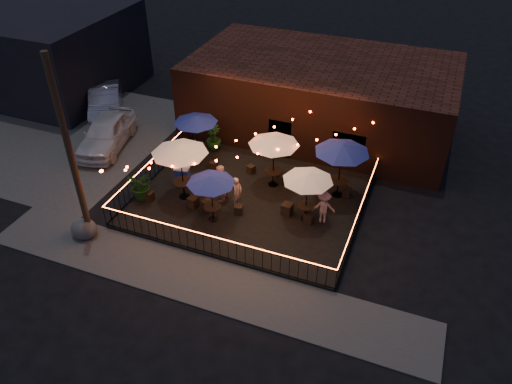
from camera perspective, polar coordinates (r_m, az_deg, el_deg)
ground at (r=21.54m, az=-2.70°, el=-4.15°), size 110.00×110.00×0.00m
patio at (r=22.92m, az=-0.69°, el=-1.00°), size 10.00×8.00×0.15m
sidewalk at (r=19.41m, az=-6.62°, el=-9.85°), size 18.00×2.50×0.05m
parking_lot at (r=30.16m, az=-20.92°, el=6.18°), size 11.00×12.00×0.02m
brick_building at (r=28.22m, az=7.44°, el=10.87°), size 14.00×8.00×4.00m
background_building at (r=36.39m, az=-24.25°, el=14.82°), size 12.00×9.00×5.00m
utility_pole at (r=20.05m, az=-20.45°, el=4.04°), size 0.26×0.26×8.00m
fence_front at (r=19.75m, az=-5.10°, el=-6.16°), size 10.00×0.04×1.04m
fence_left at (r=24.57m, az=-11.58°, el=2.71°), size 0.04×8.00×1.04m
fence_right at (r=21.56m, az=11.72°, el=-2.68°), size 0.04×8.00×1.04m
festoon_lights at (r=21.65m, az=-3.52°, el=4.31°), size 10.02×8.72×1.32m
cafe_table_0 at (r=21.87m, az=-8.73°, el=4.81°), size 3.25×3.25×2.78m
cafe_table_1 at (r=24.84m, az=-6.93°, el=8.21°), size 2.69×2.69×2.44m
cafe_table_2 at (r=20.57m, az=-5.19°, el=1.34°), size 2.47×2.47×2.27m
cafe_table_3 at (r=22.56m, az=2.06°, el=5.78°), size 2.85×2.85×2.59m
cafe_table_4 at (r=20.59m, az=5.96°, el=1.65°), size 2.24×2.24×2.37m
cafe_table_5 at (r=22.09m, az=9.83°, el=4.87°), size 2.65×2.65×2.72m
bistro_chair_0 at (r=23.23m, az=-12.11°, el=-0.46°), size 0.38×0.38×0.42m
bistro_chair_1 at (r=22.49m, az=-7.19°, el=-1.14°), size 0.48×0.48×0.48m
bistro_chair_2 at (r=25.43m, az=-8.11°, el=3.58°), size 0.46×0.46×0.44m
bistro_chair_3 at (r=24.95m, az=-4.88°, el=3.08°), size 0.37×0.37×0.40m
bistro_chair_4 at (r=22.22m, az=-5.56°, el=-1.53°), size 0.55×0.55×0.49m
bistro_chair_5 at (r=21.95m, az=-2.01°, el=-2.01°), size 0.43×0.43×0.41m
bistro_chair_6 at (r=24.56m, az=-0.57°, el=2.62°), size 0.44×0.44×0.40m
bistro_chair_7 at (r=23.86m, az=2.86°, el=1.51°), size 0.46×0.46×0.43m
bistro_chair_8 at (r=21.93m, az=3.58°, el=-1.94°), size 0.48×0.48×0.52m
bistro_chair_9 at (r=21.54m, az=6.06°, el=-3.06°), size 0.41×0.41×0.44m
bistro_chair_10 at (r=23.74m, az=7.32°, el=1.07°), size 0.43×0.43×0.46m
bistro_chair_11 at (r=23.37m, az=10.25°, el=0.01°), size 0.40×0.40×0.40m
patron_a at (r=21.98m, az=-2.16°, el=-0.09°), size 0.46×0.62×1.55m
patron_b at (r=22.36m, az=-4.10°, el=0.96°), size 0.76×0.94×1.82m
patron_c at (r=21.37m, az=7.73°, el=-1.71°), size 1.09×0.78×1.53m
potted_shrub_a at (r=23.13m, az=-12.96°, el=0.69°), size 1.51×1.40×1.39m
potted_shrub_b at (r=25.44m, az=-8.92°, el=4.57°), size 0.74×0.62×1.24m
potted_shrub_c at (r=26.27m, az=-4.89°, el=6.20°), size 0.96×0.96×1.41m
cooler at (r=23.88m, az=-8.40°, el=1.86°), size 0.77×0.61×0.91m
boulder at (r=22.07m, az=-19.07°, el=-4.00°), size 1.05×0.90×0.79m
car_white at (r=27.81m, az=-16.73°, el=6.49°), size 3.07×5.25×1.68m
car_silver at (r=31.35m, az=-16.84°, el=9.90°), size 4.24×5.15×1.66m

